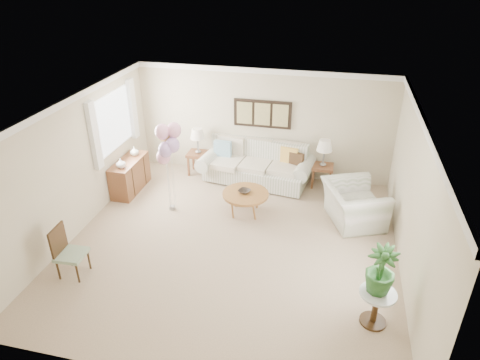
{
  "coord_description": "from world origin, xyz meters",
  "views": [
    {
      "loc": [
        1.62,
        -6.33,
        4.84
      ],
      "look_at": [
        0.02,
        0.6,
        1.05
      ],
      "focal_mm": 32.0,
      "sensor_mm": 36.0,
      "label": 1
    }
  ],
  "objects_px": {
    "sofa": "(257,166)",
    "armchair": "(353,204)",
    "accent_chair": "(67,251)",
    "coffee_table": "(245,195)",
    "balloon_cluster": "(167,142)"
  },
  "relations": [
    {
      "from": "armchair",
      "to": "accent_chair",
      "type": "distance_m",
      "value": 5.39
    },
    {
      "from": "coffee_table",
      "to": "balloon_cluster",
      "type": "distance_m",
      "value": 1.91
    },
    {
      "from": "coffee_table",
      "to": "accent_chair",
      "type": "height_order",
      "value": "accent_chair"
    },
    {
      "from": "coffee_table",
      "to": "armchair",
      "type": "bearing_deg",
      "value": 5.23
    },
    {
      "from": "accent_chair",
      "to": "balloon_cluster",
      "type": "bearing_deg",
      "value": 67.82
    },
    {
      "from": "balloon_cluster",
      "to": "sofa",
      "type": "bearing_deg",
      "value": 48.92
    },
    {
      "from": "sofa",
      "to": "coffee_table",
      "type": "distance_m",
      "value": 1.48
    },
    {
      "from": "sofa",
      "to": "coffee_table",
      "type": "height_order",
      "value": "sofa"
    },
    {
      "from": "coffee_table",
      "to": "balloon_cluster",
      "type": "bearing_deg",
      "value": -171.67
    },
    {
      "from": "coffee_table",
      "to": "armchair",
      "type": "xyz_separation_m",
      "value": [
        2.17,
        0.2,
        -0.05
      ]
    },
    {
      "from": "coffee_table",
      "to": "accent_chair",
      "type": "distance_m",
      "value": 3.54
    },
    {
      "from": "accent_chair",
      "to": "balloon_cluster",
      "type": "height_order",
      "value": "balloon_cluster"
    },
    {
      "from": "armchair",
      "to": "balloon_cluster",
      "type": "xyz_separation_m",
      "value": [
        -3.7,
        -0.42,
        1.17
      ]
    },
    {
      "from": "sofa",
      "to": "armchair",
      "type": "distance_m",
      "value": 2.56
    },
    {
      "from": "coffee_table",
      "to": "armchair",
      "type": "height_order",
      "value": "armchair"
    }
  ]
}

